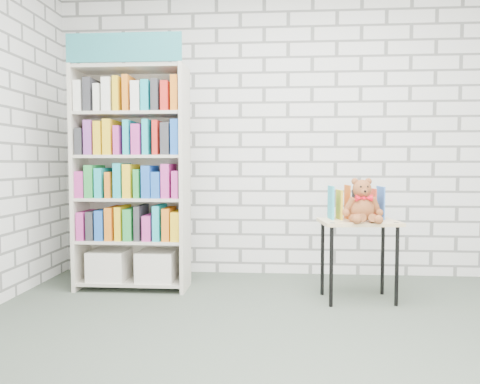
{
  "coord_description": "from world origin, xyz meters",
  "views": [
    {
      "loc": [
        -0.13,
        -2.62,
        1.1
      ],
      "look_at": [
        -0.39,
        0.95,
        0.88
      ],
      "focal_mm": 35.0,
      "sensor_mm": 36.0,
      "label": 1
    }
  ],
  "objects": [
    {
      "name": "ground",
      "position": [
        0.0,
        0.0,
        0.0
      ],
      "size": [
        4.5,
        4.5,
        0.0
      ],
      "primitive_type": "plane",
      "color": "#414C40",
      "rests_on": "ground"
    },
    {
      "name": "room_shell",
      "position": [
        0.0,
        0.0,
        1.78
      ],
      "size": [
        4.52,
        4.02,
        2.81
      ],
      "color": "silver",
      "rests_on": "ground"
    },
    {
      "name": "bookshelf",
      "position": [
        -1.36,
        1.36,
        0.98
      ],
      "size": [
        0.96,
        0.37,
        2.16
      ],
      "color": "beige",
      "rests_on": "ground"
    },
    {
      "name": "display_table",
      "position": [
        0.54,
        1.13,
        0.55
      ],
      "size": [
        0.64,
        0.47,
        0.64
      ],
      "color": "#E0C086",
      "rests_on": "ground"
    },
    {
      "name": "table_books",
      "position": [
        0.53,
        1.23,
        0.77
      ],
      "size": [
        0.43,
        0.23,
        0.25
      ],
      "color": "#2BA7BD",
      "rests_on": "display_table"
    },
    {
      "name": "teddy_bear",
      "position": [
        0.55,
        1.04,
        0.78
      ],
      "size": [
        0.31,
        0.29,
        0.34
      ],
      "color": "maroon",
      "rests_on": "display_table"
    }
  ]
}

